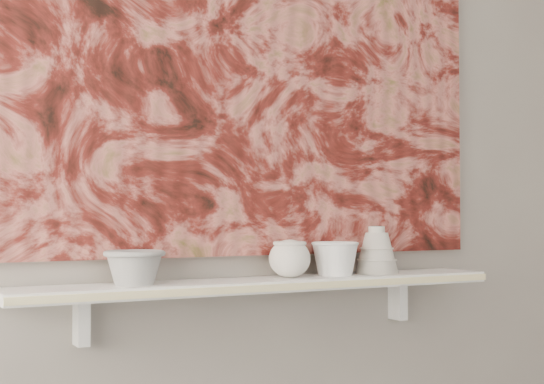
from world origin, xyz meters
TOP-DOWN VIEW (x-y plane):
  - wall_back at (0.00, 1.60)m, footprint 3.60×0.00m
  - shelf at (0.00, 1.51)m, footprint 1.40×0.18m
  - shelf_stripe at (0.00, 1.41)m, footprint 1.40×0.01m
  - bracket_left at (-0.49, 1.57)m, footprint 0.03×0.06m
  - bracket_right at (0.49, 1.57)m, footprint 0.03×0.06m
  - painting at (0.00, 1.59)m, footprint 1.50×0.02m
  - house_motif at (0.45, 1.57)m, footprint 0.09×0.00m
  - bowl_grey at (-0.38, 1.51)m, footprint 0.17×0.17m
  - cup_cream at (0.07, 1.51)m, footprint 0.15×0.15m
  - bell_vessel at (0.36, 1.51)m, footprint 0.16×0.16m
  - bowl_white at (0.22, 1.51)m, footprint 0.17×0.17m

SIDE VIEW (x-z plane):
  - bracket_left at x=-0.49m, z-range 0.78..0.90m
  - bracket_right at x=0.49m, z-range 0.78..0.90m
  - shelf at x=0.00m, z-range 0.90..0.93m
  - shelf_stripe at x=0.00m, z-range 0.91..0.92m
  - bowl_grey at x=-0.38m, z-range 0.93..1.02m
  - bowl_white at x=0.22m, z-range 0.93..1.03m
  - cup_cream at x=0.07m, z-range 0.93..1.03m
  - bell_vessel at x=0.36m, z-range 0.93..1.07m
  - house_motif at x=0.45m, z-range 1.19..1.27m
  - wall_back at x=0.00m, z-range -0.45..3.15m
  - painting at x=0.00m, z-range 0.99..2.09m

